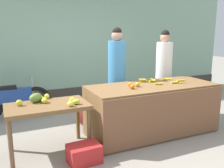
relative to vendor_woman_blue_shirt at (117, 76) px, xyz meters
name	(u,v)px	position (x,y,z in m)	size (l,w,h in m)	color
ground_plane	(129,136)	(-0.10, -0.71, -0.94)	(24.00, 24.00, 0.00)	gray
market_wall_back	(81,44)	(-0.10, 1.92, 0.51)	(8.96, 0.23, 2.96)	#8CB299
fruit_stall_counter	(152,109)	(0.35, -0.72, -0.50)	(2.27, 0.94, 0.87)	brown
side_table_wooden	(47,111)	(-1.46, -0.71, -0.29)	(1.17, 0.66, 0.74)	brown
banana_bunch_pile	(159,81)	(0.57, -0.57, -0.04)	(0.72, 0.48, 0.07)	gold
orange_pile	(134,85)	(-0.05, -0.74, -0.03)	(0.24, 0.25, 0.08)	orange
mango_papaya_pile	(45,99)	(-1.47, -0.60, -0.14)	(0.87, 0.67, 0.14)	yellow
vendor_woman_blue_shirt	(117,76)	(0.00, 0.00, 0.00)	(0.34, 0.34, 1.86)	#33333D
vendor_woman_white_shirt	(164,73)	(1.15, 0.07, -0.03)	(0.34, 0.34, 1.81)	#33333D
parked_motorcycle	(11,101)	(-1.89, 1.02, -0.54)	(1.60, 0.18, 0.88)	black
produce_crate	(84,154)	(-1.09, -1.22, -0.81)	(0.44, 0.32, 0.26)	red
produce_sack	(86,114)	(-0.63, 0.05, -0.69)	(0.36, 0.30, 0.49)	maroon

